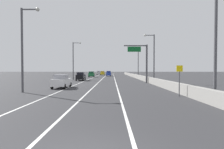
{
  "coord_description": "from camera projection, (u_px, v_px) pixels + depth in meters",
  "views": [
    {
      "loc": [
        0.75,
        -5.01,
        2.59
      ],
      "look_at": [
        0.77,
        54.79,
        1.01
      ],
      "focal_mm": 29.35,
      "sensor_mm": 36.0,
      "label": 1
    }
  ],
  "objects": [
    {
      "name": "car_green_4",
      "position": [
        91.0,
        74.0,
        64.55
      ],
      "size": [
        2.03,
        4.82,
        1.97
      ],
      "color": "#196033",
      "rests_on": "ground_plane"
    },
    {
      "name": "lane_stripe_right",
      "position": [
        114.0,
        78.0,
        60.05
      ],
      "size": [
        0.16,
        130.0,
        0.0
      ],
      "primitive_type": "cube",
      "color": "silver",
      "rests_on": "ground_plane"
    },
    {
      "name": "lamp_post_right_near",
      "position": [
        212.0,
        33.0,
        14.63
      ],
      "size": [
        2.14,
        0.44,
        9.57
      ],
      "color": "#4C4C51",
      "rests_on": "ground_plane"
    },
    {
      "name": "lane_stripe_left",
      "position": [
        93.0,
        78.0,
        60.05
      ],
      "size": [
        0.16,
        130.0,
        0.0
      ],
      "primitive_type": "cube",
      "color": "silver",
      "rests_on": "ground_plane"
    },
    {
      "name": "car_yellow_0",
      "position": [
        102.0,
        73.0,
        87.04
      ],
      "size": [
        2.06,
        4.38,
        1.94
      ],
      "color": "gold",
      "rests_on": "ground_plane"
    },
    {
      "name": "ground_plane",
      "position": [
        110.0,
        77.0,
        69.05
      ],
      "size": [
        320.0,
        320.0,
        0.0
      ],
      "primitive_type": "plane",
      "color": "#2D2D30"
    },
    {
      "name": "lamp_post_right_second",
      "position": [
        153.0,
        55.0,
        36.03
      ],
      "size": [
        2.14,
        0.44,
        9.57
      ],
      "color": "#4C4C51",
      "rests_on": "ground_plane"
    },
    {
      "name": "car_blue_1",
      "position": [
        108.0,
        74.0,
        73.17
      ],
      "size": [
        1.96,
        4.56,
        2.08
      ],
      "color": "#1E389E",
      "rests_on": "ground_plane"
    },
    {
      "name": "speed_advisory_sign",
      "position": [
        179.0,
        78.0,
        17.7
      ],
      "size": [
        0.6,
        0.11,
        3.0
      ],
      "color": "#4C4C51",
      "rests_on": "ground_plane"
    },
    {
      "name": "jersey_barrier_right",
      "position": [
        142.0,
        78.0,
        45.05
      ],
      "size": [
        0.6,
        120.0,
        1.1
      ],
      "primitive_type": "cube",
      "color": "gray",
      "rests_on": "ground_plane"
    },
    {
      "name": "lamp_post_right_third",
      "position": [
        137.0,
        60.0,
        57.44
      ],
      "size": [
        2.14,
        0.44,
        9.57
      ],
      "color": "#4C4C51",
      "rests_on": "ground_plane"
    },
    {
      "name": "lamp_post_left_mid",
      "position": [
        74.0,
        58.0,
        46.3
      ],
      "size": [
        2.14,
        0.44,
        9.57
      ],
      "color": "#4C4C51",
      "rests_on": "ground_plane"
    },
    {
      "name": "car_silver_3",
      "position": [
        99.0,
        73.0,
        96.35
      ],
      "size": [
        1.95,
        4.7,
        1.9
      ],
      "color": "#B7B7BC",
      "rests_on": "ground_plane"
    },
    {
      "name": "car_black_5",
      "position": [
        81.0,
        76.0,
        43.59
      ],
      "size": [
        1.86,
        4.6,
        1.98
      ],
      "color": "black",
      "rests_on": "ground_plane"
    },
    {
      "name": "overhead_sign_gantry",
      "position": [
        143.0,
        59.0,
        35.94
      ],
      "size": [
        4.68,
        0.36,
        7.5
      ],
      "color": "#47474C",
      "rests_on": "ground_plane"
    },
    {
      "name": "car_white_2",
      "position": [
        61.0,
        81.0,
        25.8
      ],
      "size": [
        1.91,
        4.24,
        1.9
      ],
      "color": "white",
      "rests_on": "ground_plane"
    },
    {
      "name": "lamp_post_left_near",
      "position": [
        24.0,
        44.0,
        20.62
      ],
      "size": [
        2.14,
        0.44,
        9.57
      ],
      "color": "#4C4C51",
      "rests_on": "ground_plane"
    },
    {
      "name": "lane_stripe_center",
      "position": [
        104.0,
        78.0,
        60.05
      ],
      "size": [
        0.16,
        130.0,
        0.0
      ],
      "primitive_type": "cube",
      "color": "silver",
      "rests_on": "ground_plane"
    }
  ]
}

